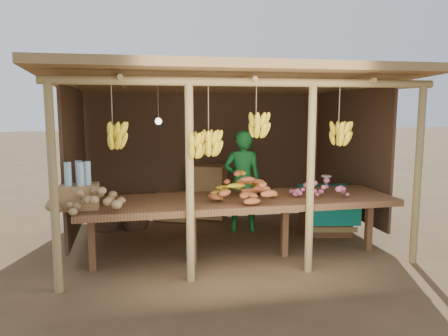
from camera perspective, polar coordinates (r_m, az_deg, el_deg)
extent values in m
plane|color=brown|center=(6.57, 0.00, -9.10)|extent=(60.00, 60.00, 0.00)
cylinder|color=#9D8551|center=(4.78, -21.37, -2.62)|extent=(0.09, 0.09, 2.20)
cylinder|color=#9D8551|center=(5.82, 24.00, -0.94)|extent=(0.09, 0.09, 2.20)
cylinder|color=#9D8551|center=(7.73, -17.84, 1.44)|extent=(0.09, 0.09, 2.20)
cylinder|color=#9D8551|center=(8.41, 11.96, 2.16)|extent=(0.09, 0.09, 2.20)
cylinder|color=#9D8551|center=(4.76, -4.48, -2.14)|extent=(0.09, 0.09, 2.20)
cylinder|color=#9D8551|center=(5.13, 11.22, -1.52)|extent=(0.09, 0.09, 2.20)
cylinder|color=#9D8551|center=(4.83, 3.79, 11.13)|extent=(4.40, 0.09, 0.09)
cylinder|color=#9D8551|center=(7.76, -2.35, 9.99)|extent=(4.40, 0.09, 0.09)
cube|color=#9D7849|center=(6.29, 0.00, 11.26)|extent=(4.70, 3.50, 0.28)
cube|color=#483021|center=(7.77, -2.28, 2.67)|extent=(4.20, 0.04, 1.98)
cube|color=#483021|center=(6.43, -18.84, 1.11)|extent=(0.04, 2.40, 1.98)
cube|color=#483021|center=(7.23, 16.01, 1.96)|extent=(0.04, 2.40, 1.98)
cube|color=brown|center=(5.48, 2.08, -4.37)|extent=(3.90, 1.05, 0.08)
cube|color=brown|center=(5.45, -16.88, -9.15)|extent=(0.08, 0.08, 0.72)
cube|color=brown|center=(5.47, -4.12, -8.74)|extent=(0.08, 0.08, 0.72)
cube|color=brown|center=(5.75, 7.92, -7.96)|extent=(0.08, 0.08, 0.72)
cube|color=brown|center=(6.25, 18.39, -6.99)|extent=(0.08, 0.08, 0.72)
cylinder|color=navy|center=(5.63, -17.85, -3.31)|extent=(0.39, 0.39, 0.14)
cube|color=#997144|center=(5.19, -18.37, -3.54)|extent=(0.43, 0.34, 0.27)
imported|color=#19722D|center=(6.74, 2.41, -1.77)|extent=(0.63, 0.47, 1.58)
cube|color=brown|center=(6.93, 13.09, -5.64)|extent=(0.81, 0.72, 0.65)
cube|color=#0D9882|center=(6.85, 13.18, -2.75)|extent=(0.90, 0.81, 0.06)
cube|color=#997144|center=(7.64, -1.98, -4.71)|extent=(0.70, 0.65, 0.45)
cube|color=#997144|center=(7.56, -1.99, -1.35)|extent=(0.70, 0.65, 0.45)
cube|color=#997144|center=(7.56, -6.65, -4.90)|extent=(0.70, 0.65, 0.45)
ellipsoid|color=#483021|center=(7.15, -15.16, -5.58)|extent=(0.49, 0.49, 0.66)
ellipsoid|color=#483021|center=(7.14, -11.59, -5.48)|extent=(0.49, 0.49, 0.66)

